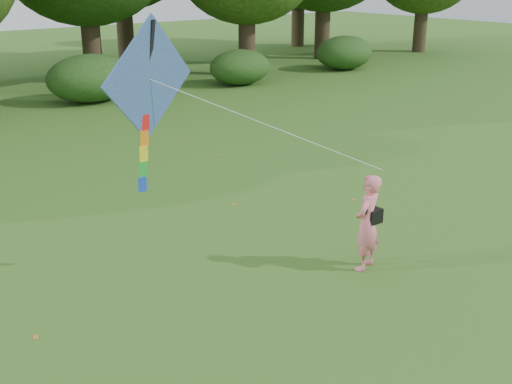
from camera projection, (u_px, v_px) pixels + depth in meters
ground at (385, 295)px, 10.55m from camera, size 100.00×100.00×0.00m
man_kite_flyer at (367, 223)px, 11.23m from camera, size 0.74×0.61×1.75m
bystander_right at (159, 73)px, 26.47m from camera, size 1.17×0.84×1.85m
crossbody_bag at (373, 216)px, 11.23m from camera, size 0.43×0.20×0.70m
flying_kite at (149, 82)px, 10.27m from camera, size 4.20×2.54×2.90m
fallen_leaves at (196, 223)px, 13.49m from camera, size 8.87×12.06×0.01m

